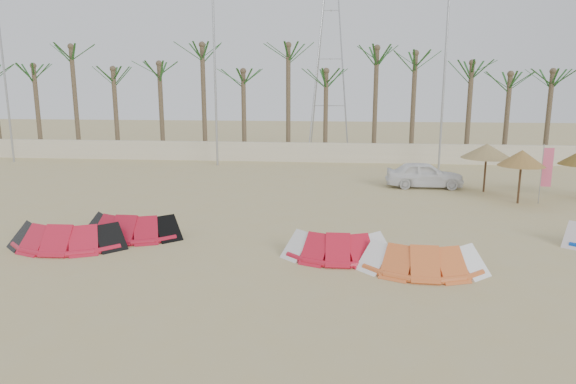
# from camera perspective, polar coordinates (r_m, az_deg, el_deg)

# --- Properties ---
(ground) EXTENTS (120.00, 120.00, 0.00)m
(ground) POSITION_cam_1_polar(r_m,az_deg,el_deg) (13.41, -2.62, -10.79)
(ground) COLOR tan
(ground) RESTS_ON ground
(boundary_wall) EXTENTS (60.00, 0.30, 1.30)m
(boundary_wall) POSITION_cam_1_polar(r_m,az_deg,el_deg) (34.58, 2.67, 4.43)
(boundary_wall) COLOR beige
(boundary_wall) RESTS_ON ground
(palm_line) EXTENTS (52.00, 4.00, 7.70)m
(palm_line) POSITION_cam_1_polar(r_m,az_deg,el_deg) (35.77, 3.99, 13.96)
(palm_line) COLOR brown
(palm_line) RESTS_ON ground
(lamp_a) EXTENTS (1.25, 0.14, 11.00)m
(lamp_a) POSITION_cam_1_polar(r_m,az_deg,el_deg) (38.92, -28.94, 11.38)
(lamp_a) COLOR #A5A8AD
(lamp_a) RESTS_ON ground
(lamp_b) EXTENTS (1.25, 0.14, 11.00)m
(lamp_b) POSITION_cam_1_polar(r_m,az_deg,el_deg) (33.17, -8.06, 12.87)
(lamp_b) COLOR #A5A8AD
(lamp_b) RESTS_ON ground
(lamp_c) EXTENTS (1.25, 0.14, 11.00)m
(lamp_c) POSITION_cam_1_polar(r_m,az_deg,el_deg) (32.83, 17.05, 12.48)
(lamp_c) COLOR #A5A8AD
(lamp_c) RESTS_ON ground
(pylon) EXTENTS (3.00, 3.00, 14.00)m
(pylon) POSITION_cam_1_polar(r_m,az_deg,el_deg) (40.57, 4.54, 4.60)
(pylon) COLOR #A5A8AD
(pylon) RESTS_ON ground
(kite_red_left) EXTENTS (3.73, 1.63, 0.90)m
(kite_red_left) POSITION_cam_1_polar(r_m,az_deg,el_deg) (18.19, -22.98, -4.19)
(kite_red_left) COLOR red
(kite_red_left) RESTS_ON ground
(kite_red_mid) EXTENTS (3.44, 1.61, 0.90)m
(kite_red_mid) POSITION_cam_1_polar(r_m,az_deg,el_deg) (18.59, -16.75, -3.40)
(kite_red_mid) COLOR #AF1228
(kite_red_mid) RESTS_ON ground
(kite_red_right) EXTENTS (3.23, 1.56, 0.90)m
(kite_red_right) POSITION_cam_1_polar(r_m,az_deg,el_deg) (15.82, 5.57, -5.63)
(kite_red_right) COLOR red
(kite_red_right) RESTS_ON ground
(kite_orange) EXTENTS (3.47, 1.63, 0.90)m
(kite_orange) POSITION_cam_1_polar(r_m,az_deg,el_deg) (15.16, 14.56, -6.75)
(kite_orange) COLOR orange
(kite_orange) RESTS_ON ground
(parasol_left) EXTENTS (2.40, 2.40, 2.36)m
(parasol_left) POSITION_cam_1_polar(r_m,az_deg,el_deg) (26.51, 21.21, 4.27)
(parasol_left) COLOR #4C331E
(parasol_left) RESTS_ON ground
(parasol_mid) EXTENTS (2.00, 2.00, 2.37)m
(parasol_mid) POSITION_cam_1_polar(r_m,az_deg,el_deg) (24.48, 24.54, 3.44)
(parasol_mid) COLOR #4C331E
(parasol_mid) RESTS_ON ground
(flag_pink) EXTENTS (0.45, 0.07, 2.61)m
(flag_pink) POSITION_cam_1_polar(r_m,az_deg,el_deg) (24.95, 26.73, 2.31)
(flag_pink) COLOR #A5A8AD
(flag_pink) RESTS_ON ground
(car) EXTENTS (3.84, 1.56, 1.31)m
(car) POSITION_cam_1_polar(r_m,az_deg,el_deg) (26.93, 14.92, 1.88)
(car) COLOR white
(car) RESTS_ON ground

